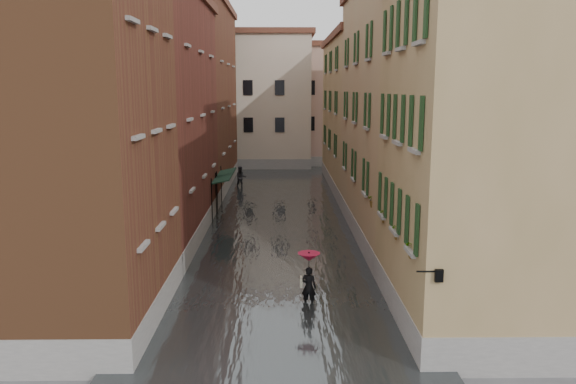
{
  "coord_description": "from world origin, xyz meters",
  "views": [
    {
      "loc": [
        0.12,
        -20.37,
        7.95
      ],
      "look_at": [
        0.45,
        6.32,
        3.0
      ],
      "focal_mm": 35.0,
      "sensor_mm": 36.0,
      "label": 1
    }
  ],
  "objects": [
    {
      "name": "window_planters",
      "position": [
        4.12,
        -0.7,
        3.51
      ],
      "size": [
        0.59,
        8.2,
        0.84
      ],
      "color": "#9E6533",
      "rests_on": "ground"
    },
    {
      "name": "building_end_pink",
      "position": [
        6.0,
        40.0,
        6.0
      ],
      "size": [
        10.0,
        9.0,
        12.0
      ],
      "primitive_type": "cube",
      "color": "tan",
      "rests_on": "ground"
    },
    {
      "name": "building_right_far",
      "position": [
        7.0,
        24.0,
        5.75
      ],
      "size": [
        6.0,
        16.0,
        11.5
      ],
      "primitive_type": "cube",
      "color": "olive",
      "rests_on": "ground"
    },
    {
      "name": "wall_lantern",
      "position": [
        4.33,
        -6.0,
        3.01
      ],
      "size": [
        0.71,
        0.22,
        0.35
      ],
      "color": "black",
      "rests_on": "ground"
    },
    {
      "name": "building_left_near",
      "position": [
        -7.0,
        -2.0,
        6.5
      ],
      "size": [
        6.0,
        8.0,
        13.0
      ],
      "primitive_type": "cube",
      "color": "brown",
      "rests_on": "ground"
    },
    {
      "name": "awning_far",
      "position": [
        -3.48,
        15.61,
        2.47
      ],
      "size": [
        1.09,
        3.2,
        2.8
      ],
      "color": "#153021",
      "rests_on": "ground"
    },
    {
      "name": "building_left_far",
      "position": [
        -7.0,
        24.0,
        7.0
      ],
      "size": [
        6.0,
        16.0,
        14.0
      ],
      "primitive_type": "cube",
      "color": "brown",
      "rests_on": "ground"
    },
    {
      "name": "ground",
      "position": [
        0.0,
        0.0,
        0.0
      ],
      "size": [
        120.0,
        120.0,
        0.0
      ],
      "primitive_type": "plane",
      "color": "#4F4F51",
      "rests_on": "ground"
    },
    {
      "name": "pedestrian_main",
      "position": [
        1.12,
        -0.79,
        1.21
      ],
      "size": [
        0.85,
        0.85,
        2.06
      ],
      "color": "black",
      "rests_on": "ground"
    },
    {
      "name": "building_left_mid",
      "position": [
        -7.0,
        9.0,
        6.25
      ],
      "size": [
        6.0,
        14.0,
        12.5
      ],
      "primitive_type": "cube",
      "color": "maroon",
      "rests_on": "ground"
    },
    {
      "name": "floodwater",
      "position": [
        0.0,
        13.0,
        0.1
      ],
      "size": [
        10.0,
        60.0,
        0.2
      ],
      "primitive_type": "cube",
      "color": "#3F4446",
      "rests_on": "ground"
    },
    {
      "name": "building_end_cream",
      "position": [
        -3.0,
        38.0,
        6.5
      ],
      "size": [
        12.0,
        9.0,
        13.0
      ],
      "primitive_type": "cube",
      "color": "beige",
      "rests_on": "ground"
    },
    {
      "name": "pedestrian_far",
      "position": [
        -3.1,
        24.03,
        0.9
      ],
      "size": [
        0.99,
        0.84,
        1.8
      ],
      "primitive_type": "imported",
      "rotation": [
        0.0,
        0.0,
        0.2
      ],
      "color": "black",
      "rests_on": "ground"
    },
    {
      "name": "awning_near",
      "position": [
        -3.49,
        13.27,
        2.46
      ],
      "size": [
        1.09,
        2.82,
        2.8
      ],
      "color": "#153021",
      "rests_on": "ground"
    },
    {
      "name": "building_right_near",
      "position": [
        7.0,
        -2.0,
        5.75
      ],
      "size": [
        6.0,
        8.0,
        11.5
      ],
      "primitive_type": "cube",
      "color": "olive",
      "rests_on": "ground"
    },
    {
      "name": "building_right_mid",
      "position": [
        7.0,
        9.0,
        6.5
      ],
      "size": [
        6.0,
        14.0,
        13.0
      ],
      "primitive_type": "cube",
      "color": "#9A835D",
      "rests_on": "ground"
    }
  ]
}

